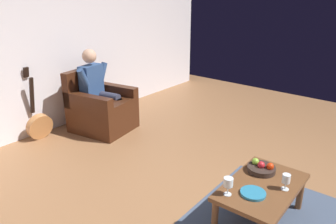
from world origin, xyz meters
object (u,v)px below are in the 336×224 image
(armchair, at_px, (101,109))
(coffee_table, at_px, (262,190))
(guitar, at_px, (39,124))
(wine_glass_near, at_px, (286,180))
(person_seated, at_px, (98,88))
(wine_glass_far, at_px, (228,183))
(decorative_dish, at_px, (253,193))
(fruit_bowl, at_px, (261,168))

(armchair, distance_m, coffee_table, 2.83)
(guitar, xyz_separation_m, wine_glass_near, (-0.38, 3.38, 0.26))
(person_seated, xyz_separation_m, wine_glass_near, (0.40, 2.99, -0.17))
(armchair, bearing_deg, person_seated, -90.00)
(armchair, height_order, coffee_table, armchair)
(wine_glass_far, xyz_separation_m, decorative_dish, (-0.14, 0.17, -0.10))
(guitar, relative_size, decorative_dish, 4.74)
(wine_glass_near, bearing_deg, guitar, -83.62)
(armchair, relative_size, person_seated, 0.77)
(fruit_bowl, bearing_deg, guitar, -80.20)
(armchair, height_order, wine_glass_near, armchair)
(person_seated, bearing_deg, coffee_table, 70.58)
(armchair, relative_size, fruit_bowl, 3.47)
(guitar, xyz_separation_m, wine_glass_far, (0.01, 3.03, 0.27))
(wine_glass_far, bearing_deg, armchair, -106.88)
(armchair, relative_size, decorative_dish, 4.29)
(armchair, bearing_deg, wine_glass_near, 72.19)
(person_seated, height_order, coffee_table, person_seated)
(person_seated, height_order, guitar, person_seated)
(armchair, bearing_deg, guitar, -37.72)
(coffee_table, relative_size, guitar, 0.90)
(guitar, height_order, decorative_dish, guitar)
(armchair, xyz_separation_m, fruit_bowl, (0.25, 2.68, 0.10))
(armchair, bearing_deg, coffee_table, 70.43)
(coffee_table, bearing_deg, wine_glass_near, 109.19)
(coffee_table, xyz_separation_m, decorative_dish, (0.18, -0.00, 0.07))
(decorative_dish, bearing_deg, armchair, -103.23)
(person_seated, distance_m, wine_glass_far, 2.76)
(coffee_table, bearing_deg, fruit_bowl, -153.29)
(guitar, bearing_deg, wine_glass_near, 96.38)
(wine_glass_near, bearing_deg, coffee_table, -70.81)
(wine_glass_far, distance_m, fruit_bowl, 0.55)
(wine_glass_far, bearing_deg, wine_glass_near, 137.77)
(fruit_bowl, height_order, decorative_dish, fruit_bowl)
(person_seated, relative_size, fruit_bowl, 4.51)
(armchair, distance_m, decorative_dish, 2.86)
(guitar, bearing_deg, person_seated, 153.38)
(person_seated, height_order, wine_glass_far, person_seated)
(coffee_table, relative_size, wine_glass_near, 6.23)
(guitar, relative_size, wine_glass_far, 6.37)
(coffee_table, height_order, guitar, guitar)
(armchair, distance_m, guitar, 0.89)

